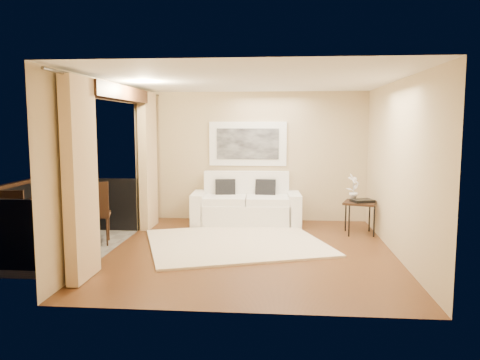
# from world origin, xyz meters

# --- Properties ---
(floor) EXTENTS (5.00, 5.00, 0.00)m
(floor) POSITION_xyz_m (0.00, 0.00, 0.00)
(floor) COLOR brown
(floor) RESTS_ON ground
(room_shell) EXTENTS (5.00, 6.40, 5.00)m
(room_shell) POSITION_xyz_m (-2.13, 0.00, 2.52)
(room_shell) COLOR white
(room_shell) RESTS_ON ground
(balcony) EXTENTS (1.81, 2.60, 1.17)m
(balcony) POSITION_xyz_m (-3.31, 0.00, 0.18)
(balcony) COLOR #605B56
(balcony) RESTS_ON ground
(curtains) EXTENTS (0.16, 4.80, 2.64)m
(curtains) POSITION_xyz_m (-2.11, 0.00, 1.34)
(curtains) COLOR #D5B283
(curtains) RESTS_ON ground
(artwork) EXTENTS (1.62, 0.07, 0.92)m
(artwork) POSITION_xyz_m (-0.23, 2.46, 1.62)
(artwork) COLOR white
(artwork) RESTS_ON room_shell
(rug) EXTENTS (3.52, 3.29, 0.04)m
(rug) POSITION_xyz_m (-0.29, 0.44, 0.02)
(rug) COLOR #F8E6C7
(rug) RESTS_ON floor
(sofa) EXTENTS (2.23, 1.04, 1.05)m
(sofa) POSITION_xyz_m (-0.23, 2.10, 0.37)
(sofa) COLOR white
(sofa) RESTS_ON floor
(side_table) EXTENTS (0.70, 0.70, 0.61)m
(side_table) POSITION_xyz_m (1.93, 1.34, 0.55)
(side_table) COLOR black
(side_table) RESTS_ON floor
(tray) EXTENTS (0.45, 0.39, 0.05)m
(tray) POSITION_xyz_m (1.96, 1.30, 0.63)
(tray) COLOR black
(tray) RESTS_ON side_table
(orchid) EXTENTS (0.31, 0.31, 0.50)m
(orchid) POSITION_xyz_m (1.83, 1.51, 0.86)
(orchid) COLOR white
(orchid) RESTS_ON side_table
(bistro_table) EXTENTS (0.79, 0.79, 0.77)m
(bistro_table) POSITION_xyz_m (-3.44, 0.03, 0.69)
(bistro_table) COLOR black
(bistro_table) RESTS_ON balcony
(balcony_chair_far) EXTENTS (0.58, 0.59, 1.08)m
(balcony_chair_far) POSITION_xyz_m (-2.63, 0.13, 0.63)
(balcony_chair_far) COLOR black
(balcony_chair_far) RESTS_ON balcony
(balcony_chair_near) EXTENTS (0.52, 0.52, 1.02)m
(balcony_chair_near) POSITION_xyz_m (-3.69, -0.64, 0.59)
(balcony_chair_near) COLOR black
(balcony_chair_near) RESTS_ON balcony
(ice_bucket) EXTENTS (0.18, 0.18, 0.20)m
(ice_bucket) POSITION_xyz_m (-3.60, 0.08, 0.87)
(ice_bucket) COLOR silver
(ice_bucket) RESTS_ON bistro_table
(candle) EXTENTS (0.06, 0.06, 0.07)m
(candle) POSITION_xyz_m (-3.38, 0.20, 0.81)
(candle) COLOR red
(candle) RESTS_ON bistro_table
(vase) EXTENTS (0.04, 0.04, 0.18)m
(vase) POSITION_xyz_m (-3.49, -0.12, 0.86)
(vase) COLOR white
(vase) RESTS_ON bistro_table
(glass_a) EXTENTS (0.06, 0.06, 0.12)m
(glass_a) POSITION_xyz_m (-3.35, -0.06, 0.83)
(glass_a) COLOR white
(glass_a) RESTS_ON bistro_table
(glass_b) EXTENTS (0.06, 0.06, 0.12)m
(glass_b) POSITION_xyz_m (-3.30, 0.00, 0.83)
(glass_b) COLOR silver
(glass_b) RESTS_ON bistro_table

